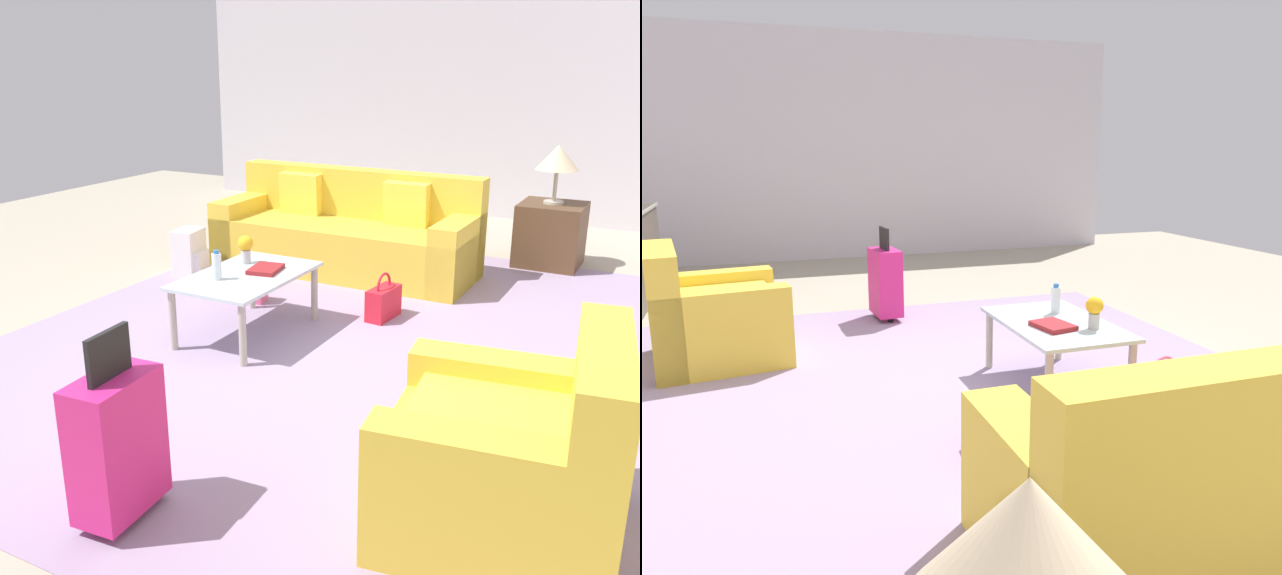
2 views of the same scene
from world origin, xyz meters
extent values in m
plane|color=#A89E89|center=(0.00, 0.00, 0.00)|extent=(12.00, 12.00, 0.00)
cube|color=silver|center=(-5.06, 0.00, 1.55)|extent=(0.12, 8.00, 3.10)
cube|color=#9984A3|center=(-0.60, 0.20, 0.00)|extent=(5.20, 4.40, 0.01)
cube|color=gold|center=(-2.10, -0.60, 0.23)|extent=(0.86, 2.36, 0.45)
cube|color=gold|center=(-2.42, -0.60, 0.44)|extent=(0.22, 2.36, 0.89)
cube|color=gold|center=(-2.10, 0.46, 0.30)|extent=(0.86, 0.24, 0.59)
cube|color=gold|center=(-2.10, -1.66, 0.30)|extent=(0.86, 0.24, 0.59)
cube|color=yellow|center=(-2.26, -0.07, 0.63)|extent=(0.15, 0.40, 0.41)
cube|color=yellow|center=(-2.26, -1.13, 0.63)|extent=(0.14, 0.40, 0.41)
cube|color=gold|center=(0.90, 1.60, 0.22)|extent=(1.04, 1.02, 0.44)
cube|color=gold|center=(0.85, 1.95, 0.43)|extent=(0.95, 0.32, 0.87)
cube|color=gold|center=(1.26, 1.65, 0.30)|extent=(0.32, 0.93, 0.60)
cube|color=gold|center=(0.54, 1.55, 0.30)|extent=(0.32, 0.93, 0.60)
cube|color=yellow|center=(0.91, 1.55, 0.48)|extent=(0.77, 0.73, 0.08)
cube|color=silver|center=(-0.40, -0.50, 0.43)|extent=(1.04, 0.65, 0.02)
cylinder|color=#ADA899|center=(-0.87, -0.22, 0.21)|extent=(0.05, 0.05, 0.42)
cylinder|color=#ADA899|center=(0.07, -0.22, 0.21)|extent=(0.05, 0.05, 0.42)
cylinder|color=#ADA899|center=(-0.87, -0.78, 0.21)|extent=(0.05, 0.05, 0.42)
cylinder|color=#ADA899|center=(0.07, -0.78, 0.21)|extent=(0.05, 0.05, 0.42)
cylinder|color=silver|center=(-0.20, -0.60, 0.53)|extent=(0.06, 0.06, 0.18)
cylinder|color=#2D6BBC|center=(-0.20, -0.60, 0.64)|extent=(0.04, 0.04, 0.02)
cube|color=maroon|center=(-0.52, -0.42, 0.46)|extent=(0.29, 0.24, 0.03)
cylinder|color=#B2B7BC|center=(-0.62, -0.65, 0.49)|extent=(0.07, 0.07, 0.10)
sphere|color=gold|center=(-0.62, -0.65, 0.59)|extent=(0.11, 0.11, 0.11)
cube|color=#513823|center=(-3.20, 1.00, 0.29)|extent=(0.57, 0.57, 0.58)
cylinder|color=#ADA899|center=(-3.20, 1.00, 0.59)|extent=(0.18, 0.18, 0.02)
cylinder|color=#ADA899|center=(-3.20, 1.00, 0.75)|extent=(0.04, 0.04, 0.29)
cone|color=beige|center=(-3.20, 1.00, 1.00)|extent=(0.39, 0.39, 0.22)
cube|color=#D12375|center=(1.60, 0.20, 0.35)|extent=(0.42, 0.25, 0.60)
cube|color=black|center=(1.60, 0.20, 0.75)|extent=(0.24, 0.04, 0.20)
cylinder|color=black|center=(1.46, 0.19, 0.03)|extent=(0.02, 0.05, 0.05)
cylinder|color=black|center=(1.74, 0.21, 0.03)|extent=(0.02, 0.05, 0.05)
cube|color=red|center=(-1.14, 0.21, 0.12)|extent=(0.33, 0.17, 0.24)
torus|color=red|center=(-1.14, 0.21, 0.26)|extent=(0.20, 0.04, 0.20)
cube|color=pink|center=(-0.99, -0.91, 0.12)|extent=(0.19, 0.34, 0.24)
torus|color=pink|center=(-0.99, -0.91, 0.26)|extent=(0.05, 0.20, 0.20)
cube|color=white|center=(-1.40, -1.80, 0.20)|extent=(0.33, 0.25, 0.40)
cube|color=white|center=(-1.42, -1.68, 0.12)|extent=(0.22, 0.09, 0.18)
camera|label=1|loc=(3.48, 2.16, 1.87)|focal=40.00mm
camera|label=2|loc=(-3.89, 1.33, 1.55)|focal=35.00mm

